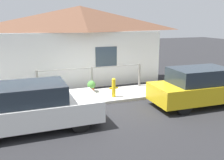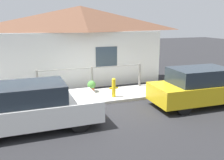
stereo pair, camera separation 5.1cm
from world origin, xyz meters
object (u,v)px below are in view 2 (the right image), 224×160
car_left (33,106)px  fire_hydrant (114,87)px  potted_plant_by_fence (45,90)px  car_right (201,87)px  potted_plant_near_hydrant (92,86)px

car_left → fire_hydrant: (3.32, 1.80, -0.17)m
car_left → potted_plant_by_fence: (0.62, 2.63, -0.25)m
fire_hydrant → car_left: bearing=-151.5°
fire_hydrant → potted_plant_by_fence: 2.83m
car_left → potted_plant_by_fence: car_left is taller
car_left → car_right: 6.31m
fire_hydrant → potted_plant_near_hydrant: size_ratio=1.55×
car_left → potted_plant_near_hydrant: car_left is taller
fire_hydrant → potted_plant_near_hydrant: 1.23m
fire_hydrant → potted_plant_by_fence: (-2.70, 0.83, -0.08)m
potted_plant_by_fence → car_left: bearing=-103.2°
car_right → potted_plant_by_fence: bearing=156.7°
car_right → fire_hydrant: (-2.99, 1.80, -0.19)m
potted_plant_near_hydrant → fire_hydrant: bearing=-56.0°
fire_hydrant → potted_plant_by_fence: size_ratio=1.27×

